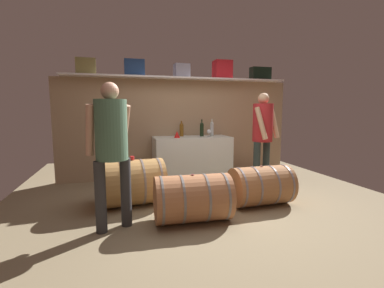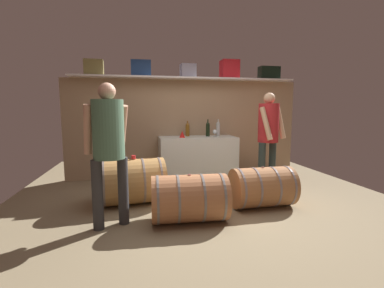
% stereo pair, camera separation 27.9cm
% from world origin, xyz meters
% --- Properties ---
extents(ground_plane, '(5.93, 7.37, 0.02)m').
position_xyz_m(ground_plane, '(0.00, 0.52, -0.01)').
color(ground_plane, '#857557').
extents(back_wall_panel, '(4.73, 0.10, 1.96)m').
position_xyz_m(back_wall_panel, '(0.00, 2.09, 0.98)').
color(back_wall_panel, '#9E8060').
rests_on(back_wall_panel, ground).
extents(high_shelf_board, '(4.35, 0.40, 0.03)m').
position_xyz_m(high_shelf_board, '(0.00, 1.94, 1.98)').
color(high_shelf_board, silver).
rests_on(high_shelf_board, back_wall_panel).
extents(toolcase_olive, '(0.35, 0.28, 0.28)m').
position_xyz_m(toolcase_olive, '(-1.73, 1.94, 2.13)').
color(toolcase_olive, olive).
rests_on(toolcase_olive, high_shelf_board).
extents(toolcase_navy, '(0.37, 0.21, 0.30)m').
position_xyz_m(toolcase_navy, '(-0.88, 1.94, 2.14)').
color(toolcase_navy, navy).
rests_on(toolcase_navy, high_shelf_board).
extents(toolcase_grey, '(0.30, 0.25, 0.26)m').
position_xyz_m(toolcase_grey, '(0.02, 1.94, 2.12)').
color(toolcase_grey, gray).
rests_on(toolcase_grey, high_shelf_board).
extents(toolcase_red, '(0.35, 0.30, 0.36)m').
position_xyz_m(toolcase_red, '(0.87, 1.94, 2.17)').
color(toolcase_red, red).
rests_on(toolcase_red, high_shelf_board).
extents(toolcase_black, '(0.42, 0.20, 0.26)m').
position_xyz_m(toolcase_black, '(1.73, 1.94, 2.12)').
color(toolcase_black, black).
rests_on(toolcase_black, high_shelf_board).
extents(work_cabinet, '(1.48, 0.64, 0.85)m').
position_xyz_m(work_cabinet, '(0.17, 1.71, 0.42)').
color(work_cabinet, white).
rests_on(work_cabinet, ground).
extents(wine_bottle_clear, '(0.08, 0.08, 0.34)m').
position_xyz_m(wine_bottle_clear, '(0.60, 1.77, 1.00)').
color(wine_bottle_clear, '#B9BDBA').
rests_on(wine_bottle_clear, work_cabinet).
extents(wine_bottle_dark, '(0.08, 0.08, 0.33)m').
position_xyz_m(wine_bottle_dark, '(0.39, 1.77, 0.99)').
color(wine_bottle_dark, black).
rests_on(wine_bottle_dark, work_cabinet).
extents(wine_bottle_amber, '(0.08, 0.08, 0.30)m').
position_xyz_m(wine_bottle_amber, '(-0.00, 1.87, 0.99)').
color(wine_bottle_amber, brown).
rests_on(wine_bottle_amber, work_cabinet).
extents(wine_glass, '(0.09, 0.09, 0.14)m').
position_xyz_m(wine_glass, '(0.50, 1.67, 0.94)').
color(wine_glass, white).
rests_on(wine_glass, work_cabinet).
extents(red_funnel, '(0.11, 0.11, 0.12)m').
position_xyz_m(red_funnel, '(-0.15, 1.64, 0.91)').
color(red_funnel, red).
rests_on(red_funnel, work_cabinet).
extents(wine_barrel_near, '(1.00, 0.75, 0.67)m').
position_xyz_m(wine_barrel_near, '(-1.07, 0.55, 0.33)').
color(wine_barrel_near, '#AD7D43').
rests_on(wine_barrel_near, ground).
extents(wine_barrel_far, '(0.88, 0.59, 0.58)m').
position_xyz_m(wine_barrel_far, '(0.75, 0.06, 0.28)').
color(wine_barrel_far, '#9F673E').
rests_on(wine_barrel_far, ground).
extents(wine_barrel_flank, '(0.95, 0.63, 0.60)m').
position_xyz_m(wine_barrel_flank, '(-0.37, -0.25, 0.29)').
color(wine_barrel_flank, '#A56740').
rests_on(wine_barrel_flank, ground).
extents(tasting_cup, '(0.06, 0.06, 0.05)m').
position_xyz_m(tasting_cup, '(-1.04, 0.55, 0.69)').
color(tasting_cup, red).
rests_on(tasting_cup, wine_barrel_near).
extents(winemaker_pouring, '(0.54, 0.48, 1.68)m').
position_xyz_m(winemaker_pouring, '(-1.30, -0.21, 1.03)').
color(winemaker_pouring, '#313133').
rests_on(winemaker_pouring, ground).
extents(visitor_tasting, '(0.55, 0.49, 1.66)m').
position_xyz_m(visitor_tasting, '(1.27, 0.96, 1.02)').
color(visitor_tasting, '#273331').
rests_on(visitor_tasting, ground).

